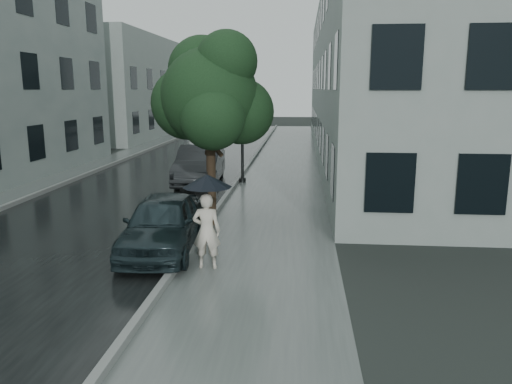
# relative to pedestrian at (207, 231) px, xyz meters

# --- Properties ---
(ground) EXTENTS (120.00, 120.00, 0.00)m
(ground) POSITION_rel_pedestrian_xyz_m (0.91, 0.57, -0.85)
(ground) COLOR black
(ground) RESTS_ON ground
(sidewalk) EXTENTS (3.50, 60.00, 0.01)m
(sidewalk) POSITION_rel_pedestrian_xyz_m (1.16, 12.57, -0.84)
(sidewalk) COLOR slate
(sidewalk) RESTS_ON ground
(kerb_near) EXTENTS (0.15, 60.00, 0.15)m
(kerb_near) POSITION_rel_pedestrian_xyz_m (-0.66, 12.57, -0.77)
(kerb_near) COLOR slate
(kerb_near) RESTS_ON ground
(asphalt_road) EXTENTS (6.85, 60.00, 0.00)m
(asphalt_road) POSITION_rel_pedestrian_xyz_m (-4.16, 12.57, -0.84)
(asphalt_road) COLOR black
(asphalt_road) RESTS_ON ground
(kerb_far) EXTENTS (0.15, 60.00, 0.15)m
(kerb_far) POSITION_rel_pedestrian_xyz_m (-7.66, 12.57, -0.77)
(kerb_far) COLOR slate
(kerb_far) RESTS_ON ground
(sidewalk_far) EXTENTS (1.70, 60.00, 0.01)m
(sidewalk_far) POSITION_rel_pedestrian_xyz_m (-8.59, 12.57, -0.84)
(sidewalk_far) COLOR #4C5451
(sidewalk_far) RESTS_ON ground
(building_near) EXTENTS (7.02, 36.00, 9.00)m
(building_near) POSITION_rel_pedestrian_xyz_m (6.39, 20.07, 3.65)
(building_near) COLOR gray
(building_near) RESTS_ON ground
(building_far_b) EXTENTS (7.02, 18.00, 8.00)m
(building_far_b) POSITION_rel_pedestrian_xyz_m (-12.86, 30.57, 3.15)
(building_far_b) COLOR gray
(building_far_b) RESTS_ON ground
(pedestrian) EXTENTS (0.63, 0.43, 1.67)m
(pedestrian) POSITION_rel_pedestrian_xyz_m (0.00, 0.00, 0.00)
(pedestrian) COLOR beige
(pedestrian) RESTS_ON sidewalk
(umbrella) EXTENTS (1.14, 1.14, 1.21)m
(umbrella) POSITION_rel_pedestrian_xyz_m (0.04, -0.02, 1.11)
(umbrella) COLOR black
(umbrella) RESTS_ON ground
(street_tree) EXTENTS (3.54, 3.21, 5.43)m
(street_tree) POSITION_rel_pedestrian_xyz_m (-0.54, 3.67, 2.86)
(street_tree) COLOR #332619
(street_tree) RESTS_ON ground
(lamp_post) EXTENTS (0.83, 0.44, 5.33)m
(lamp_post) POSITION_rel_pedestrian_xyz_m (-0.58, 10.24, 2.20)
(lamp_post) COLOR black
(lamp_post) RESTS_ON ground
(car_near) EXTENTS (1.90, 4.15, 1.38)m
(car_near) POSITION_rel_pedestrian_xyz_m (-1.29, 1.07, -0.15)
(car_near) COLOR #19272B
(car_near) RESTS_ON ground
(car_far) EXTENTS (1.95, 4.86, 1.57)m
(car_far) POSITION_rel_pedestrian_xyz_m (-2.17, 9.89, -0.05)
(car_far) COLOR #222427
(car_far) RESTS_ON ground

